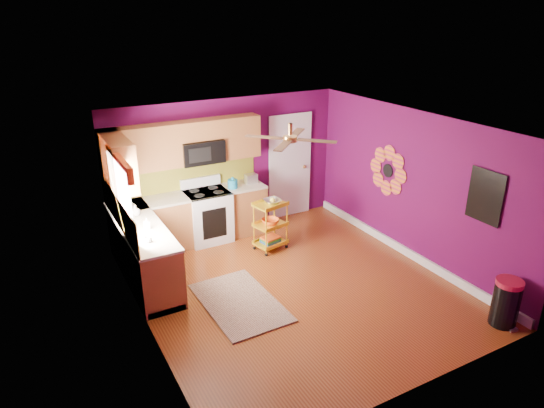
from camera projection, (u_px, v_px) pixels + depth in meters
ground at (295, 286)px, 7.46m from camera, size 5.00×5.00×0.00m
room_envelope at (298, 186)px, 6.86m from camera, size 4.54×5.04×2.52m
lower_cabinets at (171, 234)px, 8.18m from camera, size 2.81×2.31×0.94m
electric_range at (208, 215)px, 8.81m from camera, size 0.76×0.66×1.13m
upper_cabinetry at (164, 150)px, 8.01m from camera, size 2.80×2.30×1.26m
left_window at (120, 183)px, 6.68m from camera, size 0.08×1.35×1.08m
panel_door at (290, 167)px, 9.69m from camera, size 0.95×0.11×2.15m
right_wall_art at (428, 181)px, 7.64m from camera, size 0.04×2.74×1.04m
ceiling_fan at (290, 138)px, 6.77m from camera, size 1.01×1.01×0.26m
shag_rug at (240, 302)px, 7.03m from camera, size 1.02×1.63×0.02m
rolling_cart at (271, 223)px, 8.45m from camera, size 0.60×0.49×0.97m
trash_can at (506, 302)px, 6.45m from camera, size 0.42×0.43×0.68m
teal_kettle at (233, 184)px, 8.79m from camera, size 0.18×0.18×0.21m
toaster at (251, 179)px, 9.02m from camera, size 0.22×0.15×0.18m
soap_bottle_a at (147, 224)px, 7.15m from camera, size 0.08×0.08×0.17m
soap_bottle_b at (135, 210)px, 7.61m from camera, size 0.14×0.14×0.18m
counter_dish at (127, 208)px, 7.87m from camera, size 0.26×0.26×0.06m
counter_cup at (148, 239)px, 6.75m from camera, size 0.11×0.11×0.09m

